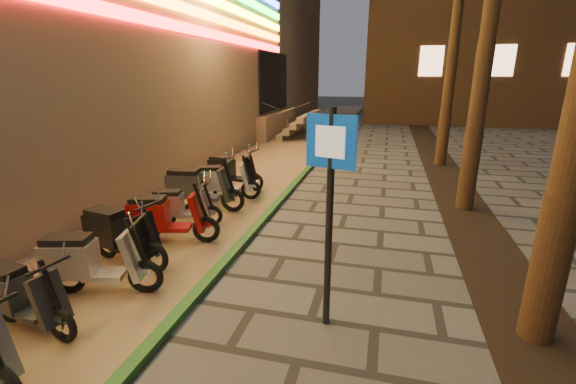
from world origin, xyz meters
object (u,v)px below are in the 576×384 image
(scooter_7, at_px, (163,217))
(scooter_8, at_px, (179,206))
(scooter_4, at_px, (18,295))
(scooter_6, at_px, (118,234))
(scooter_10, at_px, (220,181))
(scooter_11, at_px, (230,171))
(scooter_5, at_px, (88,261))
(scooter_9, at_px, (196,188))
(pedestrian_sign, at_px, (330,192))

(scooter_7, relative_size, scooter_8, 1.17)
(scooter_7, xyz_separation_m, scooter_8, (-0.16, 0.86, -0.07))
(scooter_4, relative_size, scooter_6, 0.89)
(scooter_10, bearing_deg, scooter_8, -111.03)
(scooter_4, xyz_separation_m, scooter_11, (0.07, 6.68, 0.05))
(scooter_5, xyz_separation_m, scooter_8, (-0.11, 2.76, -0.07))
(scooter_5, xyz_separation_m, scooter_6, (-0.25, 0.98, 0.00))
(scooter_4, height_order, scooter_9, scooter_9)
(scooter_6, xyz_separation_m, scooter_11, (0.06, 4.78, -0.01))
(scooter_5, xyz_separation_m, scooter_10, (-0.01, 4.66, -0.01))
(scooter_4, bearing_deg, scooter_7, 92.12)
(scooter_7, height_order, scooter_9, scooter_9)
(scooter_5, bearing_deg, scooter_8, 77.12)
(scooter_10, bearing_deg, scooter_11, 81.53)
(scooter_6, relative_size, scooter_11, 1.01)
(scooter_7, height_order, scooter_10, scooter_7)
(scooter_11, bearing_deg, scooter_8, -80.70)
(scooter_5, relative_size, scooter_9, 0.91)
(scooter_9, bearing_deg, scooter_6, -98.16)
(scooter_6, xyz_separation_m, scooter_7, (0.30, 0.92, 0.00))
(scooter_4, relative_size, scooter_9, 0.82)
(scooter_4, bearing_deg, scooter_9, 97.88)
(scooter_7, bearing_deg, scooter_11, 79.37)
(scooter_11, bearing_deg, scooter_10, -72.79)
(scooter_7, distance_m, scooter_8, 0.88)
(scooter_8, height_order, scooter_11, scooter_11)
(scooter_6, bearing_deg, scooter_7, 82.64)
(pedestrian_sign, height_order, scooter_7, pedestrian_sign)
(scooter_6, xyz_separation_m, scooter_9, (0.04, 2.79, 0.05))
(scooter_8, distance_m, scooter_11, 3.00)
(scooter_7, height_order, scooter_8, scooter_7)
(scooter_8, distance_m, scooter_10, 1.90)
(scooter_5, bearing_deg, scooter_11, 76.76)
(scooter_9, bearing_deg, scooter_7, -89.30)
(pedestrian_sign, bearing_deg, scooter_9, 151.90)
(scooter_4, relative_size, scooter_11, 0.90)
(scooter_6, height_order, scooter_9, scooter_9)
(scooter_6, bearing_deg, scooter_11, 100.18)
(scooter_7, distance_m, scooter_10, 2.76)
(pedestrian_sign, xyz_separation_m, scooter_11, (-3.68, 5.63, -1.29))
(scooter_9, bearing_deg, pedestrian_sign, -51.86)
(scooter_5, xyz_separation_m, scooter_9, (-0.21, 3.77, 0.05))
(scooter_5, height_order, scooter_9, scooter_9)
(scooter_11, bearing_deg, scooter_6, -82.99)
(scooter_7, height_order, scooter_11, scooter_7)
(scooter_6, distance_m, scooter_9, 2.79)
(scooter_10, bearing_deg, scooter_4, -110.57)
(scooter_6, distance_m, scooter_11, 4.78)
(scooter_5, bearing_deg, scooter_10, 74.94)
(pedestrian_sign, distance_m, scooter_9, 5.33)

